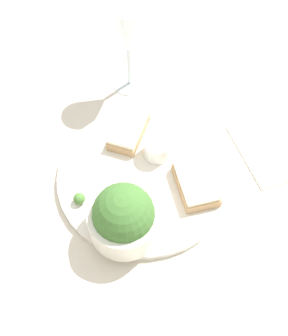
% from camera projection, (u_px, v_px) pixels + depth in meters
% --- Properties ---
extents(ground_plane, '(4.00, 4.00, 0.00)m').
position_uv_depth(ground_plane, '(144.00, 178.00, 0.76)').
color(ground_plane, beige).
extents(dinner_plate, '(0.31, 0.31, 0.01)m').
position_uv_depth(dinner_plate, '(144.00, 176.00, 0.76)').
color(dinner_plate, silver).
rests_on(dinner_plate, ground_plane).
extents(salad_bowl, '(0.12, 0.12, 0.10)m').
position_uv_depth(salad_bowl, '(124.00, 217.00, 0.66)').
color(salad_bowl, silver).
rests_on(salad_bowl, dinner_plate).
extents(sauce_ramekin, '(0.05, 0.05, 0.04)m').
position_uv_depth(sauce_ramekin, '(157.00, 147.00, 0.76)').
color(sauce_ramekin, white).
rests_on(sauce_ramekin, dinner_plate).
extents(cheese_toast_near, '(0.11, 0.09, 0.03)m').
position_uv_depth(cheese_toast_near, '(196.00, 184.00, 0.73)').
color(cheese_toast_near, tan).
rests_on(cheese_toast_near, dinner_plate).
extents(cheese_toast_far, '(0.11, 0.07, 0.03)m').
position_uv_depth(cheese_toast_far, '(129.00, 130.00, 0.79)').
color(cheese_toast_far, tan).
rests_on(cheese_toast_far, dinner_plate).
extents(wine_glass, '(0.07, 0.07, 0.19)m').
position_uv_depth(wine_glass, '(128.00, 31.00, 0.78)').
color(wine_glass, silver).
rests_on(wine_glass, ground_plane).
extents(garnish, '(0.02, 0.02, 0.02)m').
position_uv_depth(garnish, '(79.00, 199.00, 0.71)').
color(garnish, '#477533').
rests_on(garnish, dinner_plate).
extents(napkin, '(0.19, 0.19, 0.01)m').
position_uv_depth(napkin, '(276.00, 148.00, 0.80)').
color(napkin, beige).
rests_on(napkin, ground_plane).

